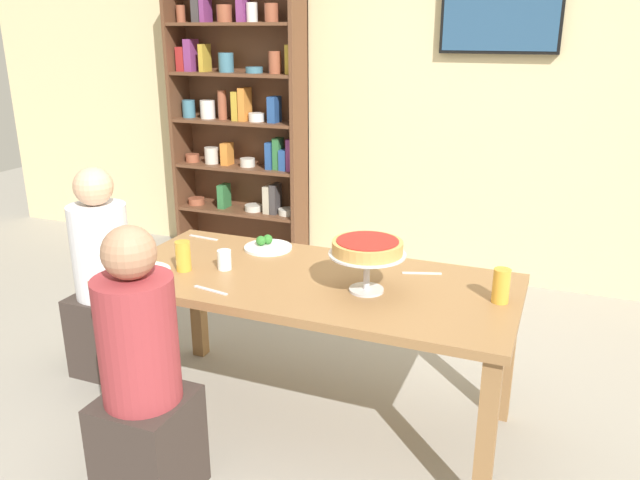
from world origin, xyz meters
The scene contains 16 objects.
ground_plane centered at (0.00, 0.00, 0.00)m, with size 12.00×12.00×0.00m, color gray.
rear_partition centered at (0.00, 2.20, 1.40)m, with size 8.00×0.12×2.80m, color beige.
dining_table centered at (0.00, 0.00, 0.65)m, with size 1.83×0.83×0.74m.
bookshelf centered at (-1.46, 2.01, 1.14)m, with size 1.10×0.30×2.21m.
television centered at (0.48, 2.11, 1.89)m, with size 0.79×0.05×0.48m.
diner_head_west centered at (-1.21, 0.02, 0.49)m, with size 0.34×0.34×1.15m.
diner_near_left centered at (-0.41, -0.73, 0.49)m, with size 0.34×0.34×1.15m.
deep_dish_pizza_stand centered at (0.28, -0.05, 0.93)m, with size 0.33×0.33×0.23m.
salad_plate_near_diner centered at (-0.37, 0.29, 0.75)m, with size 0.25×0.25×0.06m.
salad_plate_far_diner centered at (-0.75, -0.24, 0.76)m, with size 0.25×0.25×0.07m.
beer_glass_amber_tall centered at (-0.59, -0.14, 0.81)m, with size 0.07×0.07×0.14m, color gold.
beer_glass_amber_short centered at (0.82, 0.04, 0.81)m, with size 0.07×0.07×0.14m, color gold.
water_glass_clear_near centered at (-0.42, -0.05, 0.79)m, with size 0.07×0.07×0.09m, color white.
cutlery_fork_near centered at (-0.35, -0.30, 0.74)m, with size 0.18×0.02×0.01m, color silver.
cutlery_knife_near centered at (0.45, 0.24, 0.74)m, with size 0.18×0.02×0.01m, color silver.
cutlery_fork_far centered at (-0.76, 0.31, 0.74)m, with size 0.18×0.02×0.01m, color silver.
Camera 1 is at (1.02, -2.44, 1.81)m, focal length 35.29 mm.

